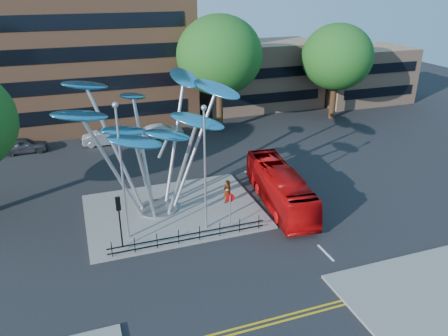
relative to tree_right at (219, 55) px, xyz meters
name	(u,v)px	position (x,y,z in m)	size (l,w,h in m)	color
ground	(213,256)	(-8.00, -22.00, -8.04)	(120.00, 120.00, 0.00)	black
traffic_island	(173,211)	(-9.00, -16.00, -7.96)	(12.00, 9.00, 0.15)	slate
double_yellow_near	(252,324)	(-8.00, -28.00, -8.03)	(40.00, 0.12, 0.01)	gold
double_yellow_far	(255,329)	(-8.00, -28.30, -8.03)	(40.00, 0.12, 0.01)	gold
low_building_near	(259,75)	(8.00, 8.00, -4.04)	(15.00, 8.00, 8.00)	tan
low_building_far	(361,74)	(22.00, 6.00, -4.54)	(12.00, 8.00, 7.00)	tan
tree_right	(219,55)	(0.00, 0.00, 0.00)	(8.80, 8.80, 12.11)	black
tree_far	(337,57)	(14.00, 0.00, -0.93)	(8.00, 8.00, 10.81)	black
leaf_sculpture	(150,118)	(-10.07, -15.32, -1.16)	(12.72, 9.54, 9.51)	#9EA0A5
street_lamp_left	(121,162)	(-12.50, -18.50, -2.68)	(0.36, 0.36, 8.80)	#9EA0A5
street_lamp_right	(205,158)	(-7.50, -19.00, -2.94)	(0.36, 0.36, 8.30)	#9EA0A5
traffic_light_island	(119,212)	(-13.00, -19.50, -5.42)	(0.28, 0.18, 3.42)	black
no_entry_sign_island	(230,205)	(-6.00, -19.48, -6.22)	(0.60, 0.10, 2.45)	#9EA0A5
pedestrian_railing_front	(189,236)	(-9.00, -20.30, -7.48)	(10.00, 0.06, 1.00)	black
red_bus	(280,187)	(-1.40, -17.40, -6.66)	(2.31, 9.87, 2.75)	#B70809
pedestrian	(227,191)	(-5.00, -16.18, -6.99)	(0.66, 0.43, 1.80)	gray
parked_car_left	(24,145)	(-19.62, 0.00, -7.31)	(1.71, 4.25, 1.45)	#3E3F45
parked_car_mid	(104,138)	(-12.26, -0.34, -7.34)	(1.47, 4.21, 1.39)	#A8ACB0
parked_car_right	(161,130)	(-6.41, 0.10, -7.35)	(1.93, 4.74, 1.37)	white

